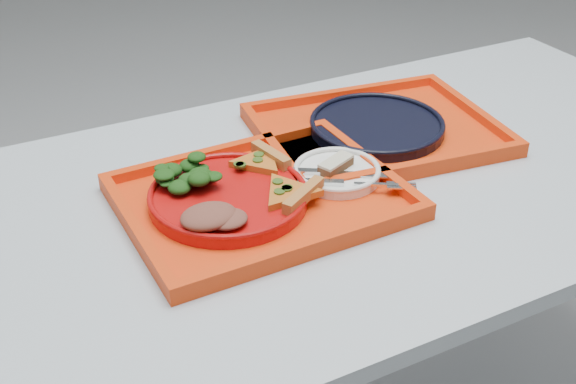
% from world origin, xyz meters
% --- Properties ---
extents(table, '(1.60, 0.80, 0.75)m').
position_xyz_m(table, '(0.00, 0.00, 0.68)').
color(table, '#A8B1BC').
rests_on(table, ground).
extents(tray_main, '(0.46, 0.36, 0.01)m').
position_xyz_m(tray_main, '(-0.17, -0.01, 0.76)').
color(tray_main, red).
rests_on(tray_main, table).
extents(tray_far, '(0.49, 0.40, 0.01)m').
position_xyz_m(tray_far, '(0.13, 0.11, 0.76)').
color(tray_far, red).
rests_on(tray_far, table).
extents(dinner_plate, '(0.26, 0.26, 0.02)m').
position_xyz_m(dinner_plate, '(-0.23, 0.00, 0.77)').
color(dinner_plate, '#AF0D0B').
rests_on(dinner_plate, tray_main).
extents(side_plate, '(0.15, 0.15, 0.01)m').
position_xyz_m(side_plate, '(-0.03, -0.01, 0.77)').
color(side_plate, white).
rests_on(side_plate, tray_main).
extents(navy_plate, '(0.26, 0.26, 0.02)m').
position_xyz_m(navy_plate, '(0.13, 0.11, 0.77)').
color(navy_plate, black).
rests_on(navy_plate, tray_far).
extents(pizza_slice_a, '(0.15, 0.15, 0.02)m').
position_xyz_m(pizza_slice_a, '(-0.14, -0.05, 0.79)').
color(pizza_slice_a, orange).
rests_on(pizza_slice_a, dinner_plate).
extents(pizza_slice_b, '(0.12, 0.11, 0.02)m').
position_xyz_m(pizza_slice_b, '(-0.14, 0.07, 0.79)').
color(pizza_slice_b, orange).
rests_on(pizza_slice_b, dinner_plate).
extents(salad_heap, '(0.09, 0.08, 0.05)m').
position_xyz_m(salad_heap, '(-0.28, 0.07, 0.80)').
color(salad_heap, black).
rests_on(salad_heap, dinner_plate).
extents(meat_portion, '(0.09, 0.07, 0.03)m').
position_xyz_m(meat_portion, '(-0.29, -0.06, 0.79)').
color(meat_portion, brown).
rests_on(meat_portion, dinner_plate).
extents(dessert_bar, '(0.07, 0.05, 0.02)m').
position_xyz_m(dessert_bar, '(-0.03, -0.00, 0.79)').
color(dessert_bar, '#493118').
rests_on(dessert_bar, side_plate).
extents(knife, '(0.17, 0.11, 0.01)m').
position_xyz_m(knife, '(-0.03, -0.02, 0.78)').
color(knife, silver).
rests_on(knife, side_plate).
extents(fork, '(0.17, 0.11, 0.01)m').
position_xyz_m(fork, '(-0.03, -0.06, 0.78)').
color(fork, silver).
rests_on(fork, side_plate).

